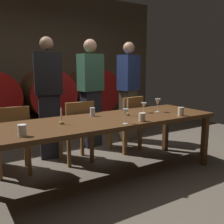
% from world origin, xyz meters
% --- Properties ---
extents(ground_plane, '(7.32, 7.32, 0.00)m').
position_xyz_m(ground_plane, '(0.00, 0.00, 0.00)').
color(ground_plane, brown).
extents(back_wall, '(5.63, 0.24, 2.84)m').
position_xyz_m(back_wall, '(0.00, 2.75, 1.42)').
color(back_wall, brown).
rests_on(back_wall, ground).
extents(barrel_shelf, '(5.07, 0.90, 0.36)m').
position_xyz_m(barrel_shelf, '(0.00, 2.20, 0.18)').
color(barrel_shelf, brown).
rests_on(barrel_shelf, ground).
extents(wine_barrel_center, '(0.91, 0.82, 0.91)m').
position_xyz_m(wine_barrel_center, '(0.00, 2.20, 0.81)').
color(wine_barrel_center, brown).
rests_on(wine_barrel_center, barrel_shelf).
extents(wine_barrel_right, '(0.91, 0.82, 0.91)m').
position_xyz_m(wine_barrel_right, '(0.99, 2.20, 0.81)').
color(wine_barrel_right, brown).
rests_on(wine_barrel_right, barrel_shelf).
extents(dining_table, '(2.91, 0.87, 0.73)m').
position_xyz_m(dining_table, '(-0.14, -0.19, 0.67)').
color(dining_table, '#4C2D16').
rests_on(dining_table, ground).
extents(chair_left, '(0.45, 0.45, 0.88)m').
position_xyz_m(chair_left, '(-1.04, 0.48, 0.49)').
color(chair_left, brown).
rests_on(chair_left, ground).
extents(chair_center, '(0.42, 0.42, 0.88)m').
position_xyz_m(chair_center, '(-0.19, 0.44, 0.49)').
color(chair_center, brown).
rests_on(chair_center, ground).
extents(chair_right, '(0.45, 0.45, 0.88)m').
position_xyz_m(chair_right, '(0.71, 0.48, 0.49)').
color(chair_right, brown).
rests_on(chair_right, ground).
extents(guest_center_left, '(0.43, 0.32, 1.75)m').
position_xyz_m(guest_center_left, '(-0.44, 0.86, 0.90)').
color(guest_center_left, black).
rests_on(guest_center_left, ground).
extents(guest_center_right, '(0.41, 0.29, 1.77)m').
position_xyz_m(guest_center_right, '(0.33, 1.02, 0.91)').
color(guest_center_right, black).
rests_on(guest_center_right, ground).
extents(guest_far_right, '(0.44, 0.35, 1.75)m').
position_xyz_m(guest_far_right, '(1.07, 0.99, 0.90)').
color(guest_far_right, brown).
rests_on(guest_far_right, ground).
extents(candle_left, '(0.05, 0.05, 0.19)m').
position_xyz_m(candle_left, '(-0.65, -0.17, 0.79)').
color(candle_left, olive).
rests_on(candle_left, dining_table).
extents(candle_right, '(0.05, 0.05, 0.23)m').
position_xyz_m(candle_right, '(0.23, -0.16, 0.80)').
color(candle_right, olive).
rests_on(candle_right, dining_table).
extents(wine_glass_center, '(0.06, 0.06, 0.17)m').
position_xyz_m(wine_glass_center, '(-0.06, -0.53, 0.86)').
color(wine_glass_center, white).
rests_on(wine_glass_center, dining_table).
extents(wine_glass_right, '(0.08, 0.08, 0.14)m').
position_xyz_m(wine_glass_right, '(0.53, -0.11, 0.83)').
color(wine_glass_right, white).
rests_on(wine_glass_right, dining_table).
extents(wine_glass_far_right, '(0.08, 0.08, 0.18)m').
position_xyz_m(wine_glass_far_right, '(0.73, -0.17, 0.87)').
color(wine_glass_far_right, silver).
rests_on(wine_glass_far_right, dining_table).
extents(cup_far_left, '(0.08, 0.08, 0.11)m').
position_xyz_m(cup_far_left, '(-1.13, -0.45, 0.79)').
color(cup_far_left, white).
rests_on(cup_far_left, dining_table).
extents(cup_center_left, '(0.06, 0.06, 0.11)m').
position_xyz_m(cup_center_left, '(-0.16, 0.04, 0.79)').
color(cup_center_left, silver).
rests_on(cup_center_left, dining_table).
extents(cup_center_right, '(0.08, 0.08, 0.10)m').
position_xyz_m(cup_center_right, '(0.17, -0.52, 0.78)').
color(cup_center_right, beige).
rests_on(cup_center_right, dining_table).
extents(cup_far_right, '(0.07, 0.07, 0.11)m').
position_xyz_m(cup_far_right, '(0.80, -0.52, 0.79)').
color(cup_far_right, beige).
rests_on(cup_far_right, dining_table).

